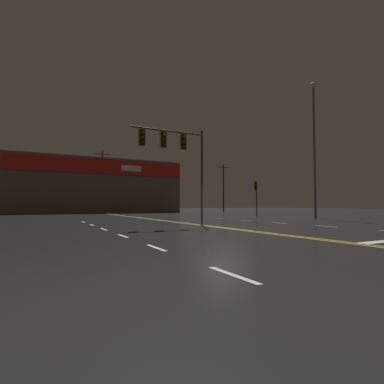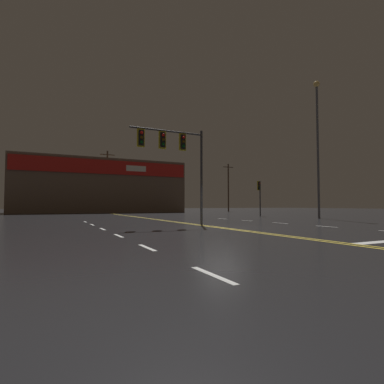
{
  "view_description": "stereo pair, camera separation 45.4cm",
  "coord_description": "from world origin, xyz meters",
  "views": [
    {
      "loc": [
        -8.6,
        -13.17,
        1.16
      ],
      "look_at": [
        0.0,
        3.41,
        2.0
      ],
      "focal_mm": 28.0,
      "sensor_mm": 36.0,
      "label": 1
    },
    {
      "loc": [
        -8.2,
        -13.37,
        1.16
      ],
      "look_at": [
        0.0,
        3.41,
        2.0
      ],
      "focal_mm": 28.0,
      "sensor_mm": 36.0,
      "label": 2
    }
  ],
  "objects": [
    {
      "name": "ground_plane",
      "position": [
        0.0,
        0.0,
        0.0
      ],
      "size": [
        200.0,
        200.0,
        0.0
      ],
      "primitive_type": "plane",
      "color": "black"
    },
    {
      "name": "road_markings",
      "position": [
        1.19,
        -1.56,
        0.0
      ],
      "size": [
        16.86,
        60.0,
        0.01
      ],
      "color": "gold",
      "rests_on": "ground"
    },
    {
      "name": "traffic_signal_median",
      "position": [
        -1.8,
        2.26,
        4.4
      ],
      "size": [
        4.41,
        0.36,
        5.61
      ],
      "color": "#38383D",
      "rests_on": "ground"
    },
    {
      "name": "traffic_signal_corner_northeast",
      "position": [
        12.4,
        12.28,
        2.78
      ],
      "size": [
        0.42,
        0.36,
        3.79
      ],
      "color": "#38383D",
      "rests_on": "ground"
    },
    {
      "name": "streetlight_near_right",
      "position": [
        13.6,
        5.55,
        7.63
      ],
      "size": [
        0.56,
        0.56,
        12.41
      ],
      "color": "#59595E",
      "rests_on": "ground"
    },
    {
      "name": "building_backdrop",
      "position": [
        0.0,
        38.37,
        4.28
      ],
      "size": [
        26.46,
        10.23,
        8.54
      ],
      "color": "brown",
      "rests_on": "ground"
    },
    {
      "name": "utility_pole_row",
      "position": [
        0.16,
        34.28,
        4.98
      ],
      "size": [
        45.45,
        0.26,
        9.95
      ],
      "color": "#4C3828",
      "rests_on": "ground"
    }
  ]
}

